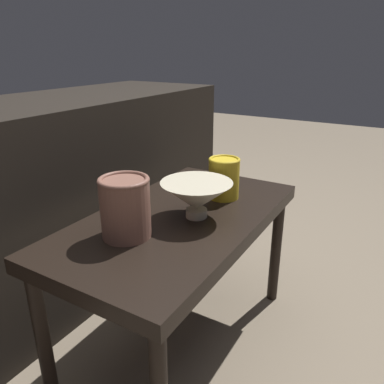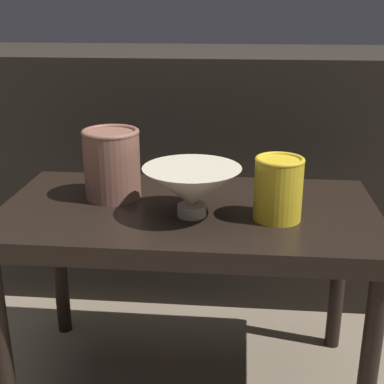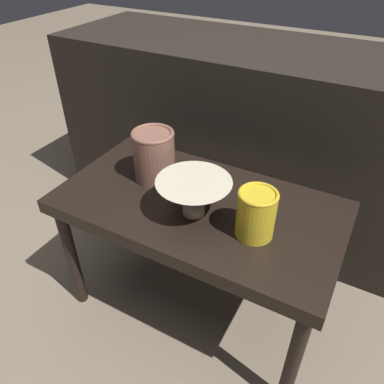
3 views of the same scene
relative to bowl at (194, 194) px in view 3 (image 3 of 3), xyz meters
name	(u,v)px [view 3 (image 3 of 3)]	position (x,y,z in m)	size (l,w,h in m)	color
ground_plane	(197,302)	(-0.01, 0.05, -0.49)	(8.00, 8.00, 0.00)	#7F705B
table	(198,216)	(-0.01, 0.05, -0.11)	(0.77, 0.42, 0.43)	black
couch_backdrop	(266,140)	(-0.01, 0.62, -0.14)	(1.64, 0.50, 0.70)	black
bowl	(194,194)	(0.00, 0.00, 0.00)	(0.19, 0.19, 0.10)	beige
vase_textured_left	(154,154)	(-0.18, 0.09, 0.02)	(0.12, 0.12, 0.15)	brown
vase_colorful_right	(256,213)	(0.17, 0.00, 0.00)	(0.09, 0.09, 0.12)	gold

